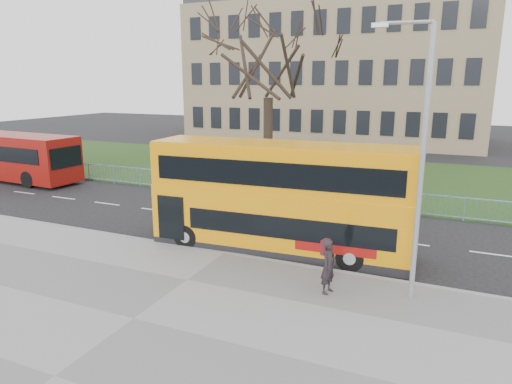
% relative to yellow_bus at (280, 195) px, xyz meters
% --- Properties ---
extents(ground, '(120.00, 120.00, 0.00)m').
position_rel_yellow_bus_xyz_m(ground, '(-1.65, 0.27, -2.14)').
color(ground, black).
rests_on(ground, ground).
extents(pavement, '(80.00, 10.50, 0.12)m').
position_rel_yellow_bus_xyz_m(pavement, '(-1.65, -6.48, -2.08)').
color(pavement, slate).
rests_on(pavement, ground).
extents(kerb, '(80.00, 0.20, 0.14)m').
position_rel_yellow_bus_xyz_m(kerb, '(-1.65, -1.28, -2.07)').
color(kerb, gray).
rests_on(kerb, ground).
extents(grass_verge, '(80.00, 15.40, 0.08)m').
position_rel_yellow_bus_xyz_m(grass_verge, '(-1.65, 14.57, -2.10)').
color(grass_verge, '#233914').
rests_on(grass_verge, ground).
extents(guard_railing, '(40.00, 0.12, 1.10)m').
position_rel_yellow_bus_xyz_m(guard_railing, '(-1.65, 6.87, -1.59)').
color(guard_railing, '#698EBC').
rests_on(guard_railing, ground).
extents(bare_tree, '(8.65, 8.65, 12.36)m').
position_rel_yellow_bus_xyz_m(bare_tree, '(-4.65, 10.27, 4.12)').
color(bare_tree, black).
rests_on(bare_tree, grass_verge).
extents(civic_building, '(30.00, 15.00, 14.00)m').
position_rel_yellow_bus_xyz_m(civic_building, '(-6.65, 35.27, 4.86)').
color(civic_building, '#826E53').
rests_on(civic_building, ground).
extents(yellow_bus, '(9.63, 2.78, 3.99)m').
position_rel_yellow_bus_xyz_m(yellow_bus, '(0.00, 0.00, 0.00)').
color(yellow_bus, orange).
rests_on(yellow_bus, ground).
extents(red_bus, '(11.33, 3.21, 2.95)m').
position_rel_yellow_bus_xyz_m(red_bus, '(-20.93, 5.14, -0.57)').
color(red_bus, maroon).
rests_on(red_bus, ground).
extents(pedestrian, '(0.51, 0.67, 1.65)m').
position_rel_yellow_bus_xyz_m(pedestrian, '(2.62, -2.95, -1.20)').
color(pedestrian, black).
rests_on(pedestrian, pavement).
extents(street_lamp, '(1.60, 0.36, 7.56)m').
position_rel_yellow_bus_xyz_m(street_lamp, '(4.81, -2.34, 2.12)').
color(street_lamp, '#95999E').
rests_on(street_lamp, pavement).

